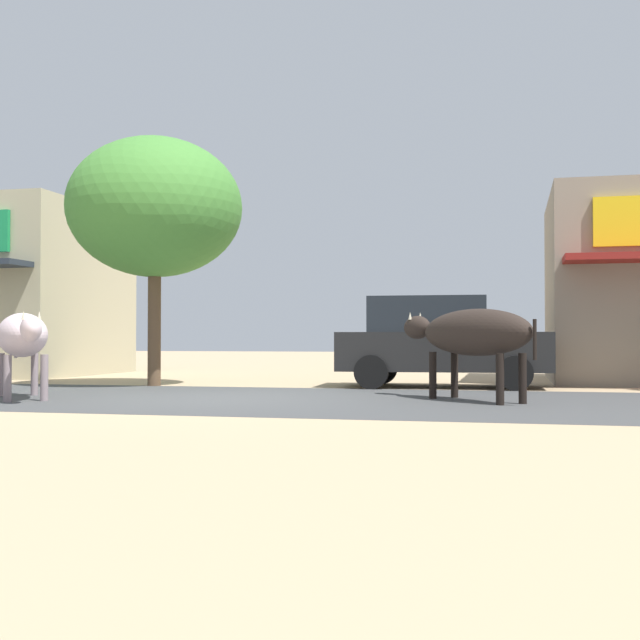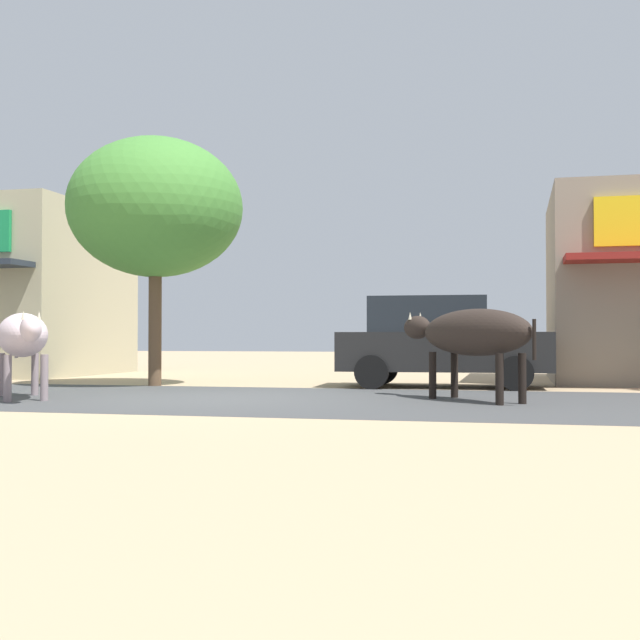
% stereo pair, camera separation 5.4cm
% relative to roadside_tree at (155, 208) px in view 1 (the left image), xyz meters
% --- Properties ---
extents(ground, '(80.00, 80.00, 0.00)m').
position_rel_roadside_tree_xyz_m(ground, '(2.23, -2.73, -3.34)').
color(ground, tan).
extents(asphalt_road, '(72.00, 5.40, 0.00)m').
position_rel_roadside_tree_xyz_m(asphalt_road, '(2.23, -2.73, -3.34)').
color(asphalt_road, '#424344').
rests_on(asphalt_road, ground).
extents(roadside_tree, '(3.27, 3.27, 4.66)m').
position_rel_roadside_tree_xyz_m(roadside_tree, '(0.00, 0.00, 0.00)').
color(roadside_tree, brown).
rests_on(roadside_tree, ground).
extents(parked_hatchback_car, '(3.84, 1.93, 1.64)m').
position_rel_roadside_tree_xyz_m(parked_hatchback_car, '(5.23, 0.79, -2.50)').
color(parked_hatchback_car, black).
rests_on(parked_hatchback_car, ground).
extents(cow_near_brown, '(1.91, 2.25, 1.26)m').
position_rel_roadside_tree_xyz_m(cow_near_brown, '(-0.50, -3.50, -2.41)').
color(cow_near_brown, silver).
rests_on(cow_near_brown, ground).
extents(cow_far_dark, '(2.19, 2.18, 1.31)m').
position_rel_roadside_tree_xyz_m(cow_far_dark, '(5.97, -2.39, -2.38)').
color(cow_far_dark, '#2D231E').
rests_on(cow_far_dark, ground).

